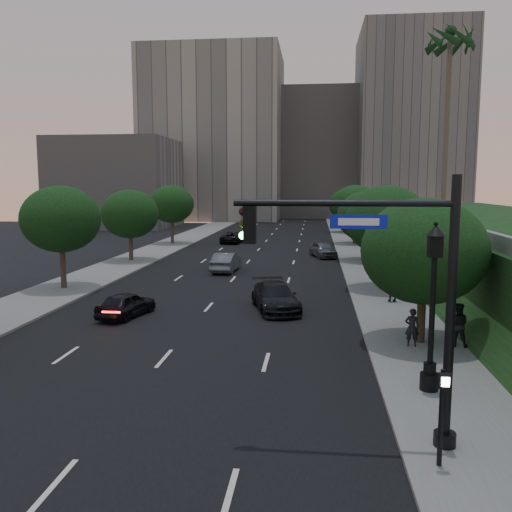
# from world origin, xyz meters

# --- Properties ---
(ground) EXTENTS (160.00, 160.00, 0.00)m
(ground) POSITION_xyz_m (0.00, 0.00, 0.00)
(ground) COLOR black
(ground) RESTS_ON ground
(road_surface) EXTENTS (16.00, 140.00, 0.02)m
(road_surface) POSITION_xyz_m (0.00, 30.00, 0.01)
(road_surface) COLOR black
(road_surface) RESTS_ON ground
(sidewalk_right) EXTENTS (4.50, 140.00, 0.15)m
(sidewalk_right) POSITION_xyz_m (10.25, 30.00, 0.07)
(sidewalk_right) COLOR slate
(sidewalk_right) RESTS_ON ground
(sidewalk_left) EXTENTS (4.50, 140.00, 0.15)m
(sidewalk_left) POSITION_xyz_m (-10.25, 30.00, 0.07)
(sidewalk_left) COLOR slate
(sidewalk_left) RESTS_ON ground
(parapet_wall) EXTENTS (0.35, 90.00, 0.70)m
(parapet_wall) POSITION_xyz_m (13.50, 28.00, 4.35)
(parapet_wall) COLOR slate
(parapet_wall) RESTS_ON embankment
(office_block_left) EXTENTS (26.00, 20.00, 32.00)m
(office_block_left) POSITION_xyz_m (-14.00, 92.00, 16.00)
(office_block_left) COLOR gray
(office_block_left) RESTS_ON ground
(office_block_mid) EXTENTS (22.00, 18.00, 26.00)m
(office_block_mid) POSITION_xyz_m (6.00, 102.00, 13.00)
(office_block_mid) COLOR #9F9A92
(office_block_mid) RESTS_ON ground
(office_block_right) EXTENTS (20.00, 22.00, 36.00)m
(office_block_right) POSITION_xyz_m (24.00, 96.00, 18.00)
(office_block_right) COLOR slate
(office_block_right) RESTS_ON ground
(office_block_filler) EXTENTS (18.00, 16.00, 14.00)m
(office_block_filler) POSITION_xyz_m (-26.00, 70.00, 7.00)
(office_block_filler) COLOR #9F9A92
(office_block_filler) RESTS_ON ground
(tree_right_a) EXTENTS (5.20, 5.20, 6.24)m
(tree_right_a) POSITION_xyz_m (10.30, 8.00, 4.02)
(tree_right_a) COLOR #38281C
(tree_right_a) RESTS_ON ground
(tree_right_b) EXTENTS (5.20, 5.20, 6.74)m
(tree_right_b) POSITION_xyz_m (10.30, 20.00, 4.52)
(tree_right_b) COLOR #38281C
(tree_right_b) RESTS_ON ground
(tree_right_c) EXTENTS (5.20, 5.20, 6.24)m
(tree_right_c) POSITION_xyz_m (10.30, 33.00, 4.02)
(tree_right_c) COLOR #38281C
(tree_right_c) RESTS_ON ground
(tree_right_d) EXTENTS (5.20, 5.20, 6.74)m
(tree_right_d) POSITION_xyz_m (10.30, 47.00, 4.52)
(tree_right_d) COLOR #38281C
(tree_right_d) RESTS_ON ground
(tree_right_e) EXTENTS (5.20, 5.20, 6.24)m
(tree_right_e) POSITION_xyz_m (10.30, 62.00, 4.02)
(tree_right_e) COLOR #38281C
(tree_right_e) RESTS_ON ground
(tree_left_b) EXTENTS (5.00, 5.00, 6.71)m
(tree_left_b) POSITION_xyz_m (-10.30, 18.00, 4.58)
(tree_left_b) COLOR #38281C
(tree_left_b) RESTS_ON ground
(tree_left_c) EXTENTS (5.00, 5.00, 6.34)m
(tree_left_c) POSITION_xyz_m (-10.30, 31.00, 4.21)
(tree_left_c) COLOR #38281C
(tree_left_c) RESTS_ON ground
(tree_left_d) EXTENTS (5.00, 5.00, 6.71)m
(tree_left_d) POSITION_xyz_m (-10.30, 45.00, 4.58)
(tree_left_d) COLOR #38281C
(tree_left_d) RESTS_ON ground
(palm_far) EXTENTS (3.20, 3.20, 15.50)m
(palm_far) POSITION_xyz_m (16.00, 30.00, 17.64)
(palm_far) COLOR #4C4233
(palm_far) RESTS_ON embankment
(traffic_signal_mast) EXTENTS (5.68, 0.56, 7.00)m
(traffic_signal_mast) POSITION_xyz_m (8.06, -1.40, 3.67)
(traffic_signal_mast) COLOR black
(traffic_signal_mast) RESTS_ON ground
(street_lamp) EXTENTS (0.64, 0.64, 5.62)m
(street_lamp) POSITION_xyz_m (9.54, 2.45, 2.63)
(street_lamp) COLOR black
(street_lamp) RESTS_ON ground
(pedestrian_signal) EXTENTS (0.30, 0.33, 2.50)m
(pedestrian_signal) POSITION_xyz_m (8.79, -2.48, 1.57)
(pedestrian_signal) COLOR black
(pedestrian_signal) RESTS_ON ground
(sedan_near_left) EXTENTS (2.41, 4.13, 1.32)m
(sedan_near_left) POSITION_xyz_m (-3.79, 11.44, 0.66)
(sedan_near_left) COLOR black
(sedan_near_left) RESTS_ON ground
(sedan_mid_left) EXTENTS (1.82, 4.66, 1.51)m
(sedan_mid_left) POSITION_xyz_m (-1.05, 26.44, 0.76)
(sedan_mid_left) COLOR #4E5155
(sedan_mid_left) RESTS_ON ground
(sedan_far_left) EXTENTS (2.62, 4.95, 1.33)m
(sedan_far_left) POSITION_xyz_m (-3.65, 47.19, 0.66)
(sedan_far_left) COLOR black
(sedan_far_left) RESTS_ON ground
(sedan_near_right) EXTENTS (3.35, 5.46, 1.48)m
(sedan_near_right) POSITION_xyz_m (3.72, 13.71, 0.74)
(sedan_near_right) COLOR black
(sedan_near_right) RESTS_ON ground
(sedan_far_right) EXTENTS (2.97, 4.68, 1.48)m
(sedan_far_right) POSITION_xyz_m (6.60, 35.71, 0.74)
(sedan_far_right) COLOR #4D4F53
(sedan_far_right) RESTS_ON ground
(pedestrian_a) EXTENTS (0.59, 0.40, 1.59)m
(pedestrian_a) POSITION_xyz_m (9.81, 7.29, 0.94)
(pedestrian_a) COLOR black
(pedestrian_a) RESTS_ON sidewalk_right
(pedestrian_b) EXTENTS (1.00, 0.85, 1.81)m
(pedestrian_b) POSITION_xyz_m (11.67, 7.48, 1.06)
(pedestrian_b) COLOR black
(pedestrian_b) RESTS_ON sidewalk_right
(pedestrian_c) EXTENTS (1.15, 0.60, 1.87)m
(pedestrian_c) POSITION_xyz_m (10.25, 15.91, 1.09)
(pedestrian_c) COLOR black
(pedestrian_c) RESTS_ON sidewalk_right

